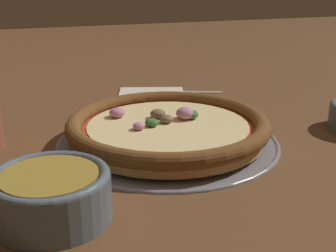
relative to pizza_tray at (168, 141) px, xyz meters
name	(u,v)px	position (x,y,z in m)	size (l,w,h in m)	color
ground_plane	(168,143)	(0.00, 0.00, 0.00)	(3.00, 3.00, 0.00)	brown
pizza_tray	(168,141)	(0.00, 0.00, 0.00)	(0.36, 0.36, 0.01)	gray
pizza	(168,127)	(0.00, 0.00, 0.02)	(0.33, 0.33, 0.04)	tan
bowl_near	(51,194)	(-0.20, -0.19, 0.03)	(0.14, 0.14, 0.06)	slate
napkin	(151,93)	(0.05, 0.29, 0.00)	(0.16, 0.13, 0.01)	beige
fork	(178,92)	(0.12, 0.29, 0.00)	(0.17, 0.07, 0.00)	#B7B7BC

